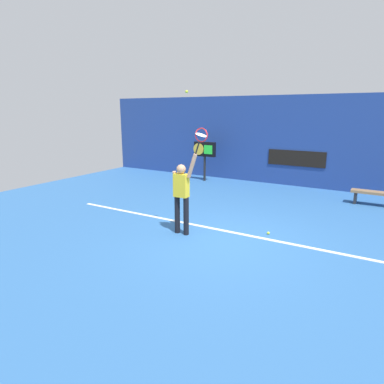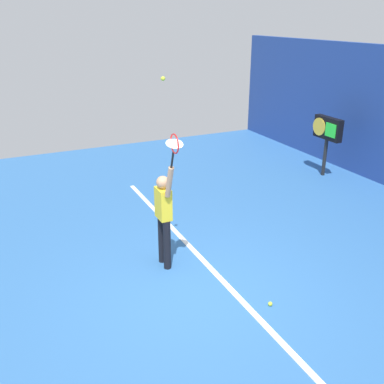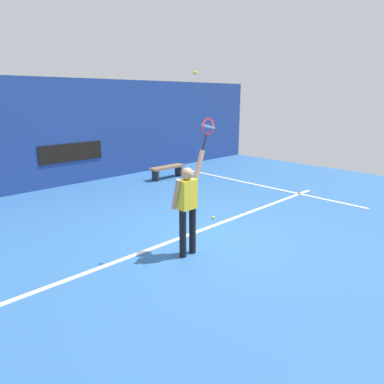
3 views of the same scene
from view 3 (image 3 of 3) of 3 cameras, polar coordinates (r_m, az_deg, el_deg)
ground_plane at (r=7.48m, az=4.18°, el=-7.55°), size 18.00×18.00×0.00m
back_wall at (r=12.43m, az=-19.63°, el=9.15°), size 18.00×0.20×3.49m
sponsor_banner_center at (r=12.40m, az=-19.13°, el=6.16°), size 2.20×0.03×0.60m
court_baseline at (r=7.83m, az=1.18°, el=-6.41°), size 10.00×0.10×0.01m
court_sideline at (r=11.96m, az=11.08°, el=1.05°), size 0.10×7.00×0.01m
tennis_player at (r=6.38m, az=-0.74°, el=-1.97°), size 0.67×0.31×1.97m
tennis_racket at (r=6.47m, az=2.59°, el=10.37°), size 0.40×0.27×0.63m
tennis_ball at (r=6.19m, az=0.49°, el=18.93°), size 0.07×0.07×0.07m
court_bench at (r=12.78m, az=-4.09°, el=3.76°), size 1.40×0.36×0.45m
water_bottle at (r=13.50m, az=-0.73°, el=3.48°), size 0.07×0.07×0.24m
spare_ball at (r=8.59m, az=3.46°, el=-4.20°), size 0.07×0.07×0.07m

